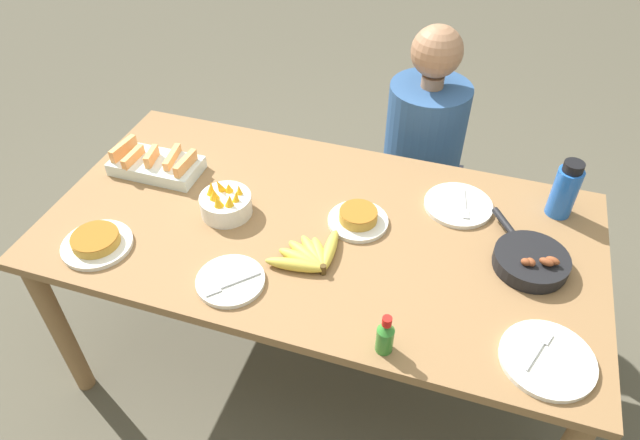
{
  "coord_description": "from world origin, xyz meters",
  "views": [
    {
      "loc": [
        0.45,
        -1.37,
        2.11
      ],
      "look_at": [
        0.0,
        0.0,
        0.8
      ],
      "focal_mm": 32.0,
      "sensor_mm": 36.0,
      "label": 1
    }
  ],
  "objects_px": {
    "water_bottle": "(565,190)",
    "empty_plate_far_right": "(547,359)",
    "hot_sauce_bottle": "(385,336)",
    "fruit_bowl_mango": "(226,203)",
    "person_figure": "(419,172)",
    "empty_plate_far_left": "(458,205)",
    "empty_plate_near_front": "(230,281)",
    "banana_bunch": "(311,257)",
    "skillet": "(530,260)",
    "frittata_plate_side": "(358,218)",
    "frittata_plate_center": "(96,242)",
    "melon_tray": "(156,164)"
  },
  "relations": [
    {
      "from": "empty_plate_near_front",
      "to": "water_bottle",
      "type": "distance_m",
      "value": 1.17
    },
    {
      "from": "empty_plate_near_front",
      "to": "fruit_bowl_mango",
      "type": "height_order",
      "value": "fruit_bowl_mango"
    },
    {
      "from": "empty_plate_near_front",
      "to": "empty_plate_far_left",
      "type": "xyz_separation_m",
      "value": [
        0.62,
        0.58,
        -0.0
      ]
    },
    {
      "from": "empty_plate_near_front",
      "to": "fruit_bowl_mango",
      "type": "bearing_deg",
      "value": 116.96
    },
    {
      "from": "skillet",
      "to": "fruit_bowl_mango",
      "type": "bearing_deg",
      "value": 60.54
    },
    {
      "from": "empty_plate_near_front",
      "to": "fruit_bowl_mango",
      "type": "distance_m",
      "value": 0.34
    },
    {
      "from": "banana_bunch",
      "to": "hot_sauce_bottle",
      "type": "xyz_separation_m",
      "value": [
        0.3,
        -0.26,
        0.04
      ]
    },
    {
      "from": "melon_tray",
      "to": "empty_plate_far_left",
      "type": "relative_size",
      "value": 1.4
    },
    {
      "from": "frittata_plate_side",
      "to": "empty_plate_near_front",
      "type": "distance_m",
      "value": 0.5
    },
    {
      "from": "frittata_plate_side",
      "to": "hot_sauce_bottle",
      "type": "xyz_separation_m",
      "value": [
        0.21,
        -0.48,
        0.04
      ]
    },
    {
      "from": "banana_bunch",
      "to": "person_figure",
      "type": "relative_size",
      "value": 0.19
    },
    {
      "from": "banana_bunch",
      "to": "melon_tray",
      "type": "height_order",
      "value": "melon_tray"
    },
    {
      "from": "hot_sauce_bottle",
      "to": "person_figure",
      "type": "xyz_separation_m",
      "value": [
        -0.09,
        1.21,
        -0.34
      ]
    },
    {
      "from": "skillet",
      "to": "hot_sauce_bottle",
      "type": "distance_m",
      "value": 0.58
    },
    {
      "from": "banana_bunch",
      "to": "empty_plate_far_right",
      "type": "height_order",
      "value": "banana_bunch"
    },
    {
      "from": "empty_plate_far_right",
      "to": "person_figure",
      "type": "height_order",
      "value": "person_figure"
    },
    {
      "from": "banana_bunch",
      "to": "empty_plate_near_front",
      "type": "xyz_separation_m",
      "value": [
        -0.21,
        -0.17,
        -0.01
      ]
    },
    {
      "from": "frittata_plate_center",
      "to": "water_bottle",
      "type": "relative_size",
      "value": 1.07
    },
    {
      "from": "melon_tray",
      "to": "hot_sauce_bottle",
      "type": "relative_size",
      "value": 2.47
    },
    {
      "from": "banana_bunch",
      "to": "skillet",
      "type": "xyz_separation_m",
      "value": [
        0.67,
        0.19,
        0.01
      ]
    },
    {
      "from": "banana_bunch",
      "to": "skillet",
      "type": "height_order",
      "value": "skillet"
    },
    {
      "from": "empty_plate_far_left",
      "to": "water_bottle",
      "type": "xyz_separation_m",
      "value": [
        0.34,
        0.08,
        0.09
      ]
    },
    {
      "from": "fruit_bowl_mango",
      "to": "water_bottle",
      "type": "bearing_deg",
      "value": 18.07
    },
    {
      "from": "fruit_bowl_mango",
      "to": "banana_bunch",
      "type": "bearing_deg",
      "value": -20.2
    },
    {
      "from": "empty_plate_far_right",
      "to": "fruit_bowl_mango",
      "type": "xyz_separation_m",
      "value": [
        -1.1,
        0.29,
        0.04
      ]
    },
    {
      "from": "empty_plate_near_front",
      "to": "melon_tray",
      "type": "bearing_deg",
      "value": 139.45
    },
    {
      "from": "banana_bunch",
      "to": "empty_plate_near_front",
      "type": "height_order",
      "value": "banana_bunch"
    },
    {
      "from": "hot_sauce_bottle",
      "to": "person_figure",
      "type": "relative_size",
      "value": 0.11
    },
    {
      "from": "skillet",
      "to": "hot_sauce_bottle",
      "type": "height_order",
      "value": "hot_sauce_bottle"
    },
    {
      "from": "frittata_plate_side",
      "to": "empty_plate_far_right",
      "type": "height_order",
      "value": "frittata_plate_side"
    },
    {
      "from": "empty_plate_near_front",
      "to": "empty_plate_far_right",
      "type": "relative_size",
      "value": 0.83
    },
    {
      "from": "hot_sauce_bottle",
      "to": "empty_plate_far_left",
      "type": "bearing_deg",
      "value": 80.44
    },
    {
      "from": "frittata_plate_side",
      "to": "banana_bunch",
      "type": "bearing_deg",
      "value": -113.43
    },
    {
      "from": "melon_tray",
      "to": "empty_plate_far_left",
      "type": "height_order",
      "value": "melon_tray"
    },
    {
      "from": "person_figure",
      "to": "banana_bunch",
      "type": "bearing_deg",
      "value": -102.48
    },
    {
      "from": "empty_plate_far_right",
      "to": "hot_sauce_bottle",
      "type": "relative_size",
      "value": 1.9
    },
    {
      "from": "water_bottle",
      "to": "empty_plate_far_right",
      "type": "bearing_deg",
      "value": -91.45
    },
    {
      "from": "empty_plate_near_front",
      "to": "fruit_bowl_mango",
      "type": "relative_size",
      "value": 1.19
    },
    {
      "from": "person_figure",
      "to": "empty_plate_near_front",
      "type": "bearing_deg",
      "value": -110.56
    },
    {
      "from": "frittata_plate_center",
      "to": "water_bottle",
      "type": "bearing_deg",
      "value": 24.21
    },
    {
      "from": "melon_tray",
      "to": "empty_plate_far_left",
      "type": "xyz_separation_m",
      "value": [
        1.13,
        0.15,
        -0.02
      ]
    },
    {
      "from": "melon_tray",
      "to": "person_figure",
      "type": "relative_size",
      "value": 0.28
    },
    {
      "from": "banana_bunch",
      "to": "frittata_plate_side",
      "type": "bearing_deg",
      "value": 66.57
    },
    {
      "from": "empty_plate_far_right",
      "to": "hot_sauce_bottle",
      "type": "bearing_deg",
      "value": -167.11
    },
    {
      "from": "frittata_plate_center",
      "to": "melon_tray",
      "type": "bearing_deg",
      "value": 92.94
    },
    {
      "from": "frittata_plate_center",
      "to": "person_figure",
      "type": "bearing_deg",
      "value": 50.63
    },
    {
      "from": "fruit_bowl_mango",
      "to": "person_figure",
      "type": "relative_size",
      "value": 0.15
    },
    {
      "from": "banana_bunch",
      "to": "fruit_bowl_mango",
      "type": "relative_size",
      "value": 1.25
    },
    {
      "from": "water_bottle",
      "to": "hot_sauce_bottle",
      "type": "height_order",
      "value": "water_bottle"
    },
    {
      "from": "frittata_plate_center",
      "to": "empty_plate_near_front",
      "type": "xyz_separation_m",
      "value": [
        0.49,
        -0.01,
        -0.01
      ]
    }
  ]
}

